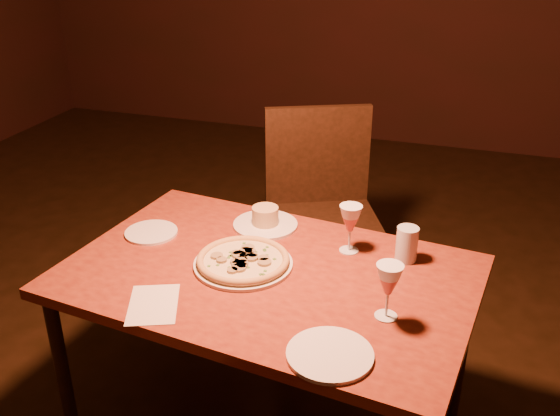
% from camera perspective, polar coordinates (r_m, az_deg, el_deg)
% --- Properties ---
extents(dining_table, '(1.35, 0.96, 0.68)m').
position_cam_1_polar(dining_table, '(2.00, -1.10, -7.30)').
color(dining_table, '#94391F').
rests_on(dining_table, floor).
extents(chair_far, '(0.61, 0.61, 0.95)m').
position_cam_1_polar(chair_far, '(2.69, 3.83, -0.08)').
color(chair_far, black).
rests_on(chair_far, floor).
extents(pizza_plate, '(0.32, 0.32, 0.03)m').
position_cam_1_polar(pizza_plate, '(1.99, -3.39, -4.83)').
color(pizza_plate, silver).
rests_on(pizza_plate, dining_table).
extents(ramekin_saucer, '(0.23, 0.23, 0.07)m').
position_cam_1_polar(ramekin_saucer, '(2.23, -1.35, -1.11)').
color(ramekin_saucer, silver).
rests_on(ramekin_saucer, dining_table).
extents(wine_glass_far, '(0.08, 0.08, 0.17)m').
position_cam_1_polar(wine_glass_far, '(2.05, 6.41, -1.90)').
color(wine_glass_far, '#B94F4D').
rests_on(wine_glass_far, dining_table).
extents(wine_glass_right, '(0.08, 0.08, 0.17)m').
position_cam_1_polar(wine_glass_right, '(1.74, 9.85, -7.52)').
color(wine_glass_right, '#B94F4D').
rests_on(wine_glass_right, dining_table).
extents(water_tumbler, '(0.07, 0.07, 0.12)m').
position_cam_1_polar(water_tumbler, '(2.04, 11.52, -3.25)').
color(water_tumbler, '#B4C0C4').
rests_on(water_tumbler, dining_table).
extents(side_plate_left, '(0.18, 0.18, 0.01)m').
position_cam_1_polar(side_plate_left, '(2.23, -11.69, -2.20)').
color(side_plate_left, silver).
rests_on(side_plate_left, dining_table).
extents(side_plate_near, '(0.22, 0.22, 0.01)m').
position_cam_1_polar(side_plate_near, '(1.63, 4.58, -13.20)').
color(side_plate_near, silver).
rests_on(side_plate_near, dining_table).
extents(menu_card, '(0.21, 0.24, 0.00)m').
position_cam_1_polar(menu_card, '(1.85, -11.51, -8.63)').
color(menu_card, beige).
rests_on(menu_card, dining_table).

